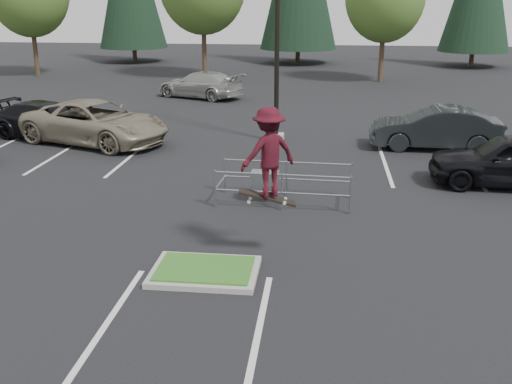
# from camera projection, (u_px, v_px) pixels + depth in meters

# --- Properties ---
(ground) EXTENTS (120.00, 120.00, 0.00)m
(ground) POSITION_uv_depth(u_px,v_px,m) (205.00, 274.00, 12.44)
(ground) COLOR black
(ground) RESTS_ON ground
(grass_median) EXTENTS (2.20, 1.60, 0.16)m
(grass_median) POSITION_uv_depth(u_px,v_px,m) (205.00, 271.00, 12.41)
(grass_median) COLOR #A09D95
(grass_median) RESTS_ON ground
(stall_lines) EXTENTS (22.62, 17.60, 0.01)m
(stall_lines) POSITION_uv_depth(u_px,v_px,m) (200.00, 185.00, 18.26)
(stall_lines) COLOR silver
(stall_lines) RESTS_ON ground
(light_pole) EXTENTS (0.70, 0.60, 10.12)m
(light_pole) POSITION_uv_depth(u_px,v_px,m) (277.00, 22.00, 22.27)
(light_pole) COLOR #A09D95
(light_pole) RESTS_ON ground
(cart_corral) EXTENTS (3.74, 1.48, 1.04)m
(cart_corral) POSITION_uv_depth(u_px,v_px,m) (270.00, 179.00, 16.58)
(cart_corral) COLOR gray
(cart_corral) RESTS_ON ground
(skateboarder) EXTENTS (1.41, 1.27, 2.13)m
(skateboarder) POSITION_uv_depth(u_px,v_px,m) (268.00, 153.00, 12.50)
(skateboarder) COLOR black
(skateboarder) RESTS_ON ground
(car_l_tan) EXTENTS (6.49, 4.60, 1.64)m
(car_l_tan) POSITION_uv_depth(u_px,v_px,m) (94.00, 122.00, 23.20)
(car_l_tan) COLOR gray
(car_l_tan) RESTS_ON ground
(car_l_black) EXTENTS (5.41, 3.49, 1.46)m
(car_l_black) POSITION_uv_depth(u_px,v_px,m) (46.00, 121.00, 23.95)
(car_l_black) COLOR black
(car_l_black) RESTS_ON ground
(car_r_charc) EXTENTS (4.80, 1.76, 1.57)m
(car_r_charc) POSITION_uv_depth(u_px,v_px,m) (435.00, 128.00, 22.34)
(car_r_charc) COLOR black
(car_r_charc) RESTS_ON ground
(car_r_black) EXTENTS (4.86, 2.21, 1.62)m
(car_r_black) POSITION_uv_depth(u_px,v_px,m) (512.00, 160.00, 17.92)
(car_r_black) COLOR black
(car_r_black) RESTS_ON ground
(car_far_silver) EXTENTS (5.42, 3.89, 1.46)m
(car_far_silver) POSITION_uv_depth(u_px,v_px,m) (201.00, 85.00, 33.44)
(car_far_silver) COLOR #A9A8A3
(car_far_silver) RESTS_ON ground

